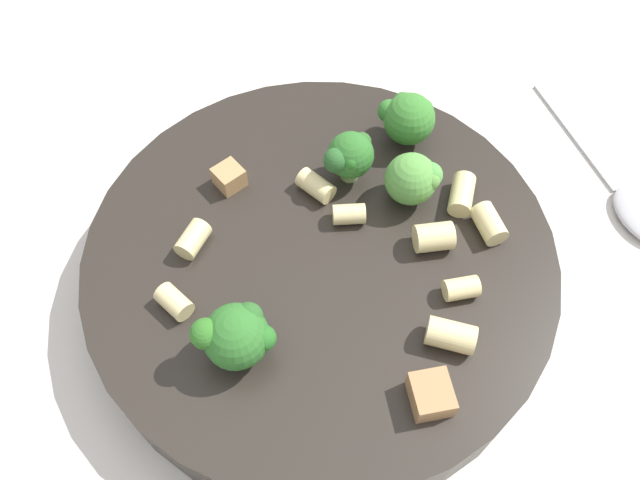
% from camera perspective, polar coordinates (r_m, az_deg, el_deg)
% --- Properties ---
extents(ground_plane, '(2.00, 2.00, 0.00)m').
position_cam_1_polar(ground_plane, '(0.42, 0.00, -3.73)').
color(ground_plane, beige).
extents(pasta_bowl, '(0.30, 0.30, 0.04)m').
position_cam_1_polar(pasta_bowl, '(0.40, 0.00, -2.10)').
color(pasta_bowl, '#28231E').
rests_on(pasta_bowl, ground_plane).
extents(broccoli_floret_0, '(0.04, 0.04, 0.04)m').
position_cam_1_polar(broccoli_floret_0, '(0.34, -7.64, -8.66)').
color(broccoli_floret_0, '#9EC175').
rests_on(broccoli_floret_0, pasta_bowl).
extents(broccoli_floret_1, '(0.03, 0.04, 0.04)m').
position_cam_1_polar(broccoli_floret_1, '(0.40, 2.71, 7.69)').
color(broccoli_floret_1, '#84AD60').
rests_on(broccoli_floret_1, pasta_bowl).
extents(broccoli_floret_2, '(0.03, 0.03, 0.04)m').
position_cam_1_polar(broccoli_floret_2, '(0.40, 8.55, 5.55)').
color(broccoli_floret_2, '#9EC175').
rests_on(broccoli_floret_2, pasta_bowl).
extents(broccoli_floret_3, '(0.04, 0.04, 0.04)m').
position_cam_1_polar(broccoli_floret_3, '(0.43, 8.08, 11.06)').
color(broccoli_floret_3, '#84AD60').
rests_on(broccoli_floret_3, pasta_bowl).
extents(rigatoni_0, '(0.02, 0.01, 0.01)m').
position_cam_1_polar(rigatoni_0, '(0.37, -13.19, -5.53)').
color(rigatoni_0, beige).
rests_on(rigatoni_0, pasta_bowl).
extents(rigatoni_1, '(0.03, 0.03, 0.02)m').
position_cam_1_polar(rigatoni_1, '(0.36, 11.54, -8.94)').
color(rigatoni_1, beige).
rests_on(rigatoni_1, pasta_bowl).
extents(rigatoni_2, '(0.03, 0.03, 0.01)m').
position_cam_1_polar(rigatoni_2, '(0.41, 12.84, 4.10)').
color(rigatoni_2, beige).
rests_on(rigatoni_2, pasta_bowl).
extents(rigatoni_3, '(0.02, 0.02, 0.01)m').
position_cam_1_polar(rigatoni_3, '(0.38, 12.79, -4.33)').
color(rigatoni_3, beige).
rests_on(rigatoni_3, pasta_bowl).
extents(rigatoni_4, '(0.03, 0.03, 0.02)m').
position_cam_1_polar(rigatoni_4, '(0.40, 15.20, 1.46)').
color(rigatoni_4, beige).
rests_on(rigatoni_4, pasta_bowl).
extents(rigatoni_5, '(0.02, 0.01, 0.01)m').
position_cam_1_polar(rigatoni_5, '(0.41, -0.39, 4.98)').
color(rigatoni_5, beige).
rests_on(rigatoni_5, pasta_bowl).
extents(rigatoni_6, '(0.02, 0.02, 0.01)m').
position_cam_1_polar(rigatoni_6, '(0.40, 2.54, 2.46)').
color(rigatoni_6, beige).
rests_on(rigatoni_6, pasta_bowl).
extents(rigatoni_7, '(0.02, 0.03, 0.01)m').
position_cam_1_polar(rigatoni_7, '(0.39, -11.54, 0.08)').
color(rigatoni_7, beige).
rests_on(rigatoni_7, pasta_bowl).
extents(rigatoni_8, '(0.03, 0.03, 0.02)m').
position_cam_1_polar(rigatoni_8, '(0.39, 10.36, 0.27)').
color(rigatoni_8, beige).
rests_on(rigatoni_8, pasta_bowl).
extents(chicken_chunk_0, '(0.03, 0.03, 0.02)m').
position_cam_1_polar(chicken_chunk_0, '(0.35, 10.11, -13.74)').
color(chicken_chunk_0, '#A87A4C').
rests_on(chicken_chunk_0, pasta_bowl).
extents(chicken_chunk_1, '(0.02, 0.02, 0.01)m').
position_cam_1_polar(chicken_chunk_1, '(0.41, -8.74, 5.33)').
color(chicken_chunk_1, tan).
rests_on(chicken_chunk_1, pasta_bowl).
extents(spoon, '(0.16, 0.11, 0.01)m').
position_cam_1_polar(spoon, '(0.51, 26.14, 3.92)').
color(spoon, '#B2B2B7').
rests_on(spoon, ground_plane).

